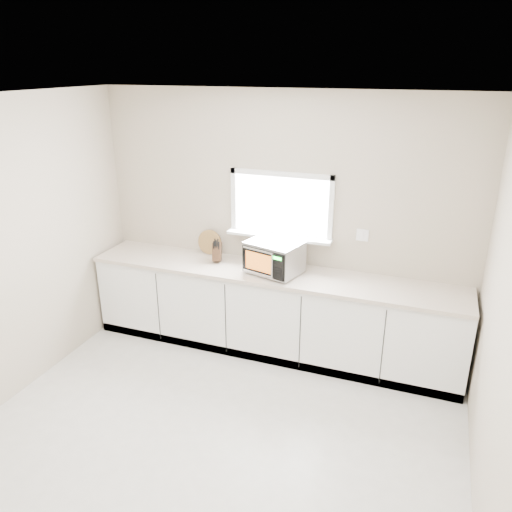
% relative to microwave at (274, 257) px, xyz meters
% --- Properties ---
extents(ground, '(4.00, 4.00, 0.00)m').
position_rel_microwave_xyz_m(ground, '(-0.03, -1.67, -1.09)').
color(ground, beige).
rests_on(ground, ground).
extents(back_wall, '(4.00, 0.17, 2.70)m').
position_rel_microwave_xyz_m(back_wall, '(-0.03, 0.33, 0.27)').
color(back_wall, '#BAA694').
rests_on(back_wall, ground).
extents(cabinets, '(3.92, 0.60, 0.88)m').
position_rel_microwave_xyz_m(cabinets, '(-0.03, 0.03, -0.65)').
color(cabinets, white).
rests_on(cabinets, ground).
extents(countertop, '(3.92, 0.64, 0.04)m').
position_rel_microwave_xyz_m(countertop, '(-0.03, 0.02, -0.19)').
color(countertop, beige).
rests_on(countertop, cabinets).
extents(microwave, '(0.60, 0.53, 0.33)m').
position_rel_microwave_xyz_m(microwave, '(0.00, 0.00, 0.00)').
color(microwave, black).
rests_on(microwave, countertop).
extents(knife_block, '(0.14, 0.21, 0.27)m').
position_rel_microwave_xyz_m(knife_block, '(-0.67, 0.09, -0.06)').
color(knife_block, '#492C1A').
rests_on(knife_block, countertop).
extents(cutting_board, '(0.28, 0.07, 0.27)m').
position_rel_microwave_xyz_m(cutting_board, '(-0.85, 0.27, -0.04)').
color(cutting_board, olive).
rests_on(cutting_board, countertop).
extents(coffee_grinder, '(0.13, 0.13, 0.20)m').
position_rel_microwave_xyz_m(coffee_grinder, '(0.19, 0.01, -0.08)').
color(coffee_grinder, '#B0B2B7').
rests_on(coffee_grinder, countertop).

